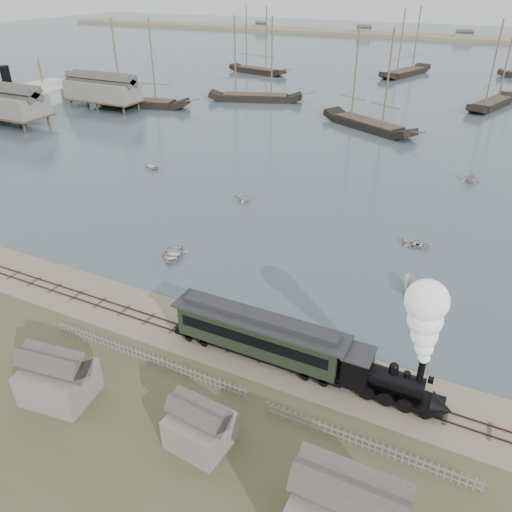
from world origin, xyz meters
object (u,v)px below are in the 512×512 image
at_px(passenger_coach, 259,334).
at_px(locomotive, 412,355).
at_px(beached_dinghy, 269,339).
at_px(steamship, 9,89).

bearing_deg(passenger_coach, locomotive, 0.00).
relative_size(beached_dinghy, steamship, 0.09).
bearing_deg(beached_dinghy, passenger_coach, 175.48).
bearing_deg(steamship, beached_dinghy, -116.82).
xyz_separation_m(passenger_coach, steamship, (-90.58, 52.65, 2.79)).
bearing_deg(passenger_coach, beached_dinghy, 85.32).
height_order(passenger_coach, beached_dinghy, passenger_coach).
relative_size(locomotive, steamship, 0.22).
distance_m(locomotive, beached_dinghy, 12.98).
relative_size(locomotive, passenger_coach, 0.68).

